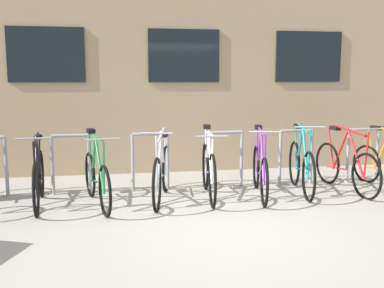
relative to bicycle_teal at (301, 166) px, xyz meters
name	(u,v)px	position (x,y,z in m)	size (l,w,h in m)	color
ground_plane	(226,227)	(-1.55, -1.42, -0.40)	(42.00, 42.00, 0.00)	#9E998E
storefront_building	(167,12)	(-1.55, 4.42, 2.88)	(28.00, 5.33, 6.57)	tan
bike_rack	(188,155)	(-1.69, 0.48, 0.15)	(6.59, 0.05, 0.92)	gray
bicycle_teal	(301,166)	(0.00, 0.00, 0.00)	(0.49, 1.72, 1.09)	black
bicycle_red	(345,166)	(0.73, -0.02, -0.02)	(0.44, 1.73, 1.05)	black
bicycle_white	(209,170)	(-1.47, -0.04, 0.00)	(0.44, 1.76, 1.06)	black
bicycle_silver	(162,173)	(-2.17, -0.09, -0.01)	(0.54, 1.75, 1.07)	black
bicycle_purple	(260,170)	(-0.69, -0.10, -0.01)	(0.52, 1.75, 1.06)	black
bicycle_green	(97,178)	(-3.08, -0.19, -0.02)	(0.54, 1.70, 1.05)	black
bicycle_black	(39,178)	(-3.88, -0.05, -0.02)	(0.44, 1.72, 1.03)	black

